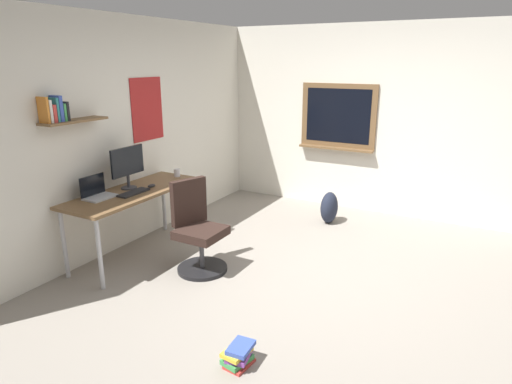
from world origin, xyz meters
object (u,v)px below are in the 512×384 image
at_px(desk, 134,197).
at_px(keyboard, 134,193).
at_px(monitor_primary, 128,165).
at_px(computer_mouse, 151,186).
at_px(backpack, 329,208).
at_px(laptop, 97,192).
at_px(office_chair, 198,232).
at_px(book_stack_on_floor, 239,355).
at_px(coffee_mug, 177,173).

bearing_deg(desk, keyboard, -136.50).
xyz_separation_m(desk, monitor_primary, (0.04, 0.10, 0.34)).
relative_size(monitor_primary, computer_mouse, 4.46).
bearing_deg(computer_mouse, backpack, -38.70).
xyz_separation_m(desk, backpack, (2.01, -1.53, -0.47)).
bearing_deg(laptop, keyboard, -38.31).
height_order(laptop, keyboard, laptop).
relative_size(office_chair, keyboard, 2.57).
bearing_deg(laptop, book_stack_on_floor, -108.45).
xyz_separation_m(keyboard, computer_mouse, (0.28, -0.00, 0.01)).
bearing_deg(book_stack_on_floor, monitor_primary, 61.72).
bearing_deg(office_chair, laptop, 113.49).
relative_size(keyboard, backpack, 0.87).
relative_size(office_chair, backpack, 2.22).
distance_m(computer_mouse, backpack, 2.39).
xyz_separation_m(monitor_primary, computer_mouse, (0.16, -0.18, -0.25)).
distance_m(computer_mouse, coffee_mug, 0.52).
distance_m(keyboard, computer_mouse, 0.28).
bearing_deg(office_chair, book_stack_on_floor, -133.81).
relative_size(desk, book_stack_on_floor, 6.50).
bearing_deg(laptop, desk, -21.98).
relative_size(laptop, book_stack_on_floor, 1.24).
bearing_deg(desk, laptop, 158.02).
relative_size(desk, office_chair, 1.71).
height_order(office_chair, computer_mouse, office_chair).
bearing_deg(laptop, monitor_primary, -6.78).
bearing_deg(laptop, coffee_mug, -9.20).
bearing_deg(monitor_primary, keyboard, -124.64).
bearing_deg(coffee_mug, keyboard, -176.39).
xyz_separation_m(laptop, coffee_mug, (1.08, -0.17, -0.01)).
bearing_deg(office_chair, monitor_primary, 90.42).
relative_size(keyboard, coffee_mug, 4.02).
xyz_separation_m(coffee_mug, backpack, (1.30, -1.50, -0.59)).
xyz_separation_m(laptop, book_stack_on_floor, (-0.71, -2.11, -0.73)).
xyz_separation_m(monitor_primary, coffee_mug, (0.67, -0.13, -0.22)).
bearing_deg(backpack, desk, 142.76).
relative_size(coffee_mug, backpack, 0.22).
bearing_deg(computer_mouse, office_chair, -101.82).
distance_m(keyboard, book_stack_on_floor, 2.24).
bearing_deg(keyboard, monitor_primary, 55.36).
bearing_deg(backpack, office_chair, 159.65).
xyz_separation_m(office_chair, computer_mouse, (0.15, 0.72, 0.36)).
bearing_deg(office_chair, computer_mouse, 78.18).
bearing_deg(keyboard, backpack, -34.76).
distance_m(desk, backpack, 2.57).
distance_m(monitor_primary, backpack, 2.69).
height_order(monitor_primary, computer_mouse, monitor_primary).
height_order(monitor_primary, book_stack_on_floor, monitor_primary).
height_order(laptop, monitor_primary, monitor_primary).
bearing_deg(backpack, keyboard, 145.24).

